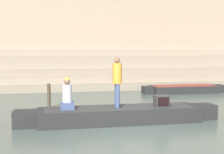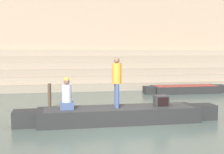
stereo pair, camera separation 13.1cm
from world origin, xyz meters
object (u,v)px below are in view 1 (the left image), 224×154
Objects in this scene: rowboat_main at (119,114)px; mooring_post at (49,96)px; person_rowing at (67,96)px; person_standing at (117,79)px; tv_set at (161,101)px; moored_boat_shore at (184,89)px.

mooring_post is (-2.25, 3.10, 0.24)m from rowboat_main.
person_rowing is (-1.69, -0.04, 0.65)m from rowboat_main.
person_standing is 1.67m from tv_set.
person_standing is 3.92m from mooring_post.
person_rowing is 2.26× the size of tv_set.
mooring_post reaches higher than moored_boat_shore.
person_standing is 1.59× the size of person_rowing.
mooring_post is at bearing 111.67° from person_standing.
person_rowing is at bearing -130.99° from moored_boat_shore.
moored_boat_shore is (5.29, 6.49, -1.22)m from person_standing.
rowboat_main is 14.75× the size of tv_set.
person_standing is at bearing -175.97° from tv_set.
mooring_post is at bearing -150.00° from moored_boat_shore.
tv_set is 7.62m from moored_boat_shore.
moored_boat_shore is 4.75× the size of mooring_post.
tv_set is at bearing -2.85° from rowboat_main.
mooring_post is at bearing 127.60° from rowboat_main.
rowboat_main is 4.10× the size of person_standing.
person_standing is 8.47m from moored_boat_shore.
mooring_post is (-3.66, 3.21, -0.18)m from tv_set.
person_rowing is 0.21× the size of moored_boat_shore.
person_standing is 1.69m from person_rowing.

